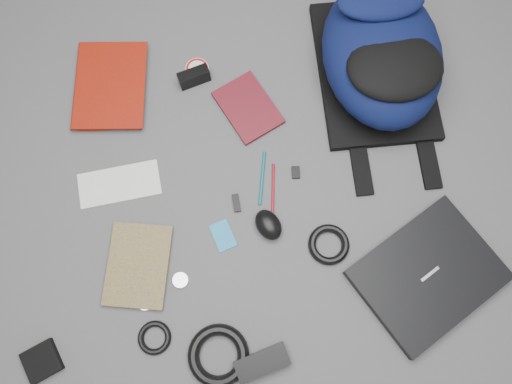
{
  "coord_description": "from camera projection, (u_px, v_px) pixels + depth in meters",
  "views": [
    {
      "loc": [
        -0.05,
        -0.37,
        1.37
      ],
      "look_at": [
        0.0,
        0.0,
        0.02
      ],
      "focal_mm": 35.0,
      "sensor_mm": 36.0,
      "label": 1
    }
  ],
  "objects": [
    {
      "name": "ground",
      "position": [
        256.0,
        194.0,
        1.42
      ],
      "size": [
        4.0,
        4.0,
        0.0
      ],
      "primitive_type": "plane",
      "color": "#4F4F51",
      "rests_on": "ground"
    },
    {
      "name": "backpack",
      "position": [
        382.0,
        54.0,
        1.42
      ],
      "size": [
        0.38,
        0.54,
        0.22
      ],
      "primitive_type": null,
      "rotation": [
        0.0,
        0.0,
        -0.04
      ],
      "color": "black",
      "rests_on": "ground"
    },
    {
      "name": "laptop",
      "position": [
        428.0,
        275.0,
        1.34
      ],
      "size": [
        0.45,
        0.41,
        0.04
      ],
      "primitive_type": "cube",
      "rotation": [
        0.0,
        0.0,
        0.49
      ],
      "color": "black",
      "rests_on": "ground"
    },
    {
      "name": "textbook_red",
      "position": [
        75.0,
        86.0,
        1.49
      ],
      "size": [
        0.25,
        0.31,
        0.03
      ],
      "primitive_type": "imported",
      "rotation": [
        0.0,
        0.0,
        -0.13
      ],
      "color": "maroon",
      "rests_on": "ground"
    },
    {
      "name": "comic_book",
      "position": [
        108.0,
        263.0,
        1.36
      ],
      "size": [
        0.21,
        0.26,
        0.02
      ],
      "primitive_type": "imported",
      "rotation": [
        0.0,
        0.0,
        -0.22
      ],
      "color": "gold",
      "rests_on": "ground"
    },
    {
      "name": "envelope",
      "position": [
        119.0,
        184.0,
        1.42
      ],
      "size": [
        0.24,
        0.12,
        0.0
      ],
      "primitive_type": "cube",
      "rotation": [
        0.0,
        0.0,
        0.06
      ],
      "color": "silver",
      "rests_on": "ground"
    },
    {
      "name": "dvd_case",
      "position": [
        248.0,
        108.0,
        1.48
      ],
      "size": [
        0.21,
        0.24,
        0.02
      ],
      "primitive_type": "cube",
      "rotation": [
        0.0,
        0.0,
        0.42
      ],
      "color": "#460D13",
      "rests_on": "ground"
    },
    {
      "name": "compact_camera",
      "position": [
        194.0,
        77.0,
        1.49
      ],
      "size": [
        0.1,
        0.06,
        0.05
      ],
      "primitive_type": "cube",
      "rotation": [
        0.0,
        0.0,
        0.25
      ],
      "color": "black",
      "rests_on": "ground"
    },
    {
      "name": "sticker_disc",
      "position": [
        197.0,
        69.0,
        1.53
      ],
      "size": [
        0.09,
        0.09,
        0.0
      ],
      "primitive_type": "cylinder",
      "rotation": [
        0.0,
        0.0,
        0.35
      ],
      "color": "white",
      "rests_on": "ground"
    },
    {
      "name": "pen_teal",
      "position": [
        262.0,
        178.0,
        1.43
      ],
      "size": [
        0.04,
        0.16,
        0.01
      ],
      "primitive_type": "cylinder",
      "rotation": [
        1.57,
        0.0,
        -0.23
      ],
      "color": "#0B5566",
      "rests_on": "ground"
    },
    {
      "name": "pen_red",
      "position": [
        273.0,
        188.0,
        1.42
      ],
      "size": [
        0.03,
        0.14,
        0.01
      ],
      "primitive_type": "cylinder",
      "rotation": [
        1.57,
        0.0,
        -0.16
      ],
      "color": "maroon",
      "rests_on": "ground"
    },
    {
      "name": "id_badge",
      "position": [
        223.0,
        236.0,
        1.38
      ],
      "size": [
        0.07,
        0.09,
        0.0
      ],
      "primitive_type": "cube",
      "rotation": [
        0.0,
        0.0,
        0.28
      ],
      "color": "#1673AB",
      "rests_on": "ground"
    },
    {
      "name": "usb_black",
      "position": [
        236.0,
        203.0,
        1.41
      ],
      "size": [
        0.02,
        0.05,
        0.01
      ],
      "primitive_type": "cube",
      "rotation": [
        0.0,
        0.0,
        0.03
      ],
      "color": "black",
      "rests_on": "ground"
    },
    {
      "name": "key_fob",
      "position": [
        296.0,
        172.0,
        1.43
      ],
      "size": [
        0.03,
        0.04,
        0.01
      ],
      "primitive_type": "cube",
      "rotation": [
        0.0,
        0.0,
        -0.1
      ],
      "color": "black",
      "rests_on": "ground"
    },
    {
      "name": "mouse",
      "position": [
        268.0,
        225.0,
        1.37
      ],
      "size": [
        0.1,
        0.11,
        0.05
      ],
      "primitive_type": "ellipsoid",
      "rotation": [
        0.0,
        0.0,
        0.41
      ],
      "color": "black",
      "rests_on": "ground"
    },
    {
      "name": "headphone_left",
      "position": [
        145.0,
        302.0,
        1.33
      ],
      "size": [
        0.05,
        0.05,
        0.01
      ],
      "primitive_type": "cylinder",
      "rotation": [
        0.0,
        0.0,
        -0.13
      ],
      "color": "silver",
      "rests_on": "ground"
    },
    {
      "name": "headphone_right",
      "position": [
        180.0,
        280.0,
        1.35
      ],
      "size": [
        0.06,
        0.06,
        0.01
      ],
      "primitive_type": "cylinder",
      "rotation": [
        0.0,
        0.0,
        0.38
      ],
      "color": "silver",
      "rests_on": "ground"
    },
    {
      "name": "cable_coil",
      "position": [
        329.0,
        244.0,
        1.37
      ],
      "size": [
        0.13,
        0.13,
        0.02
      ],
      "primitive_type": "torus",
      "rotation": [
        0.0,
        0.0,
        0.19
      ],
      "color": "black",
      "rests_on": "ground"
    },
    {
      "name": "power_brick",
      "position": [
        262.0,
        363.0,
        1.28
      ],
      "size": [
        0.15,
        0.09,
        0.03
      ],
      "primitive_type": "cube",
      "rotation": [
        0.0,
        0.0,
        0.24
      ],
      "color": "black",
      "rests_on": "ground"
    },
    {
      "name": "power_cord_coil",
      "position": [
        218.0,
        355.0,
        1.29
      ],
      "size": [
        0.17,
        0.17,
        0.03
      ],
      "primitive_type": "torus",
      "rotation": [
        0.0,
        0.0,
        0.06
      ],
      "color": "black",
      "rests_on": "ground"
    },
    {
      "name": "pouch",
      "position": [
        42.0,
        361.0,
        1.29
      ],
      "size": [
        0.11,
        0.11,
        0.02
      ],
      "primitive_type": "cube",
      "rotation": [
        0.0,
        0.0,
        0.37
      ],
      "color": "black",
      "rests_on": "ground"
    },
    {
      "name": "earbud_coil",
      "position": [
        154.0,
        338.0,
        1.3
      ],
      "size": [
        0.11,
        0.11,
        0.02
      ],
      "primitive_type": "torus",
      "rotation": [
        0.0,
        0.0,
        -0.27
      ],
      "color": "black",
      "rests_on": "ground"
    }
  ]
}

